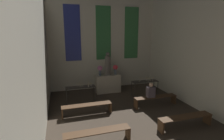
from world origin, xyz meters
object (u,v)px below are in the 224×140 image
(candle_rack_left, at_px, (81,89))
(pew_back_right, at_px, (155,99))
(statue, at_px, (108,65))
(pew_back_left, at_px, (87,107))
(flower_vase_left, at_px, (100,69))
(pew_third_left, at_px, (98,134))
(person_seated, at_px, (151,91))
(pew_third_right, at_px, (185,119))
(flower_vase_right, at_px, (115,68))
(candle_rack_right, at_px, (145,83))
(altar, at_px, (108,83))

(candle_rack_left, bearing_deg, pew_back_right, -21.05)
(statue, distance_m, pew_back_left, 3.19)
(flower_vase_left, height_order, pew_back_left, flower_vase_left)
(pew_third_left, distance_m, pew_back_left, 2.02)
(pew_back_left, bearing_deg, person_seated, 0.00)
(statue, height_order, pew_third_right, statue)
(flower_vase_left, height_order, pew_third_right, flower_vase_left)
(pew_third_left, bearing_deg, flower_vase_right, 65.69)
(statue, bearing_deg, candle_rack_right, -35.98)
(candle_rack_right, distance_m, pew_third_left, 4.64)
(person_seated, bearing_deg, altar, 118.16)
(altar, relative_size, flower_vase_right, 2.53)
(pew_third_left, xyz_separation_m, pew_back_left, (0.00, 2.02, 0.00))
(altar, xyz_separation_m, flower_vase_left, (-0.44, 0.00, 0.84))
(pew_back_right, relative_size, person_seated, 3.01)
(altar, bearing_deg, flower_vase_right, 0.00)
(pew_back_left, relative_size, person_seated, 3.01)
(pew_third_right, distance_m, pew_back_left, 3.76)
(flower_vase_left, distance_m, flower_vase_right, 0.89)
(flower_vase_left, distance_m, pew_third_left, 4.74)
(statue, height_order, person_seated, statue)
(altar, distance_m, pew_third_left, 4.76)
(altar, height_order, pew_third_right, altar)
(flower_vase_left, xyz_separation_m, candle_rack_left, (-1.22, -1.22, -0.62))
(pew_third_right, bearing_deg, candle_rack_left, 134.85)
(pew_back_right, bearing_deg, altar, 122.66)
(pew_back_left, bearing_deg, pew_third_right, -32.49)
(candle_rack_right, bearing_deg, pew_back_right, -94.40)
(flower_vase_left, xyz_separation_m, person_seated, (1.77, -2.47, -0.61))
(flower_vase_right, relative_size, pew_back_right, 0.27)
(pew_third_left, bearing_deg, altar, 70.56)
(statue, height_order, flower_vase_right, statue)
(flower_vase_right, bearing_deg, pew_back_left, -129.37)
(flower_vase_right, relative_size, candle_rack_right, 0.39)
(flower_vase_right, bearing_deg, candle_rack_left, -149.99)
(flower_vase_left, distance_m, candle_rack_left, 1.84)
(statue, relative_size, pew_back_right, 0.62)
(person_seated, bearing_deg, flower_vase_right, 109.58)
(pew_back_left, relative_size, pew_back_right, 1.00)
(statue, bearing_deg, flower_vase_right, 0.00)
(flower_vase_right, height_order, pew_back_left, flower_vase_right)
(flower_vase_right, bearing_deg, candle_rack_right, -44.62)
(candle_rack_left, xyz_separation_m, person_seated, (2.99, -1.25, 0.01))
(statue, bearing_deg, flower_vase_left, 180.00)
(pew_third_right, bearing_deg, altar, 109.44)
(pew_back_right, bearing_deg, pew_back_left, 180.00)
(altar, height_order, pew_back_left, altar)
(candle_rack_left, bearing_deg, candle_rack_right, -0.01)
(person_seated, bearing_deg, pew_back_right, 0.00)
(pew_third_left, bearing_deg, pew_third_right, 0.00)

